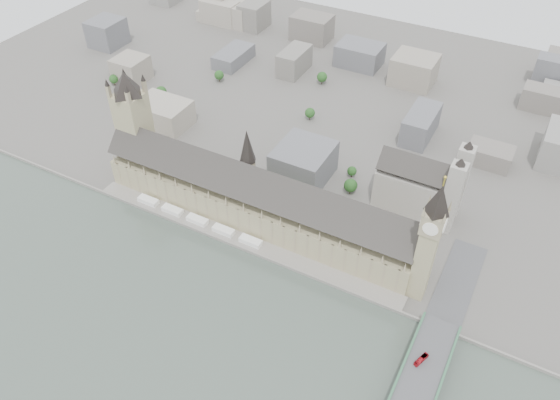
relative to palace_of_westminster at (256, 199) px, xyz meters
The scene contains 12 objects.
ground 30.06m from the palace_of_westminster, 90.00° to the right, with size 900.00×900.00×0.00m, color #595651.
embankment_wall 40.67m from the palace_of_westminster, 90.00° to the right, with size 600.00×1.50×3.00m, color gray.
river_terrace 34.80m from the palace_of_westminster, 90.00° to the right, with size 270.00×15.00×2.00m, color gray.
terrace_tents 51.60m from the palace_of_westminster, 146.28° to the right, with size 118.00×7.00×4.00m.
palace_of_westminster is the anchor object (origin of this frame).
elizabeth_tower 142.94m from the palace_of_westminster, ahead, with size 17.00×17.00×107.50m.
victoria_tower 126.41m from the palace_of_westminster, behind, with size 30.00×30.00×100.00m.
central_tower 37.14m from the palace_of_westminster, 147.79° to the left, with size 13.00×13.00×48.00m.
westminster_abbey 134.09m from the palace_of_westminster, 34.17° to the left, with size 68.00×36.00×64.00m.
city_skyline_inland 225.33m from the palace_of_westminster, 90.00° to the left, with size 720.00×360.00×38.00m, color gray, non-canonical shape.
park_trees 44.22m from the palace_of_westminster, 103.94° to the left, with size 110.00×30.00×15.00m, color #184217, non-canonical shape.
red_bus_north 173.97m from the palace_of_westminster, 24.01° to the right, with size 2.75×11.77×3.28m, color red.
Camera 1 is at (170.27, -256.29, 308.30)m, focal length 35.00 mm.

